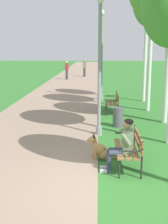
% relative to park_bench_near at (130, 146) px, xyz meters
% --- Properties ---
extents(ground_plane, '(120.00, 120.00, 0.00)m').
position_rel_park_bench_near_xyz_m(ground_plane, '(-0.60, -1.22, -0.51)').
color(ground_plane, '#33752D').
extents(paved_path, '(4.24, 60.00, 0.04)m').
position_rel_park_bench_near_xyz_m(paved_path, '(-2.89, 22.78, -0.49)').
color(paved_path, gray).
rests_on(paved_path, ground).
extents(park_bench_near, '(0.55, 1.50, 0.85)m').
position_rel_park_bench_near_xyz_m(park_bench_near, '(0.00, 0.00, 0.00)').
color(park_bench_near, olive).
rests_on(park_bench_near, ground).
extents(park_bench_mid, '(0.55, 1.50, 0.85)m').
position_rel_park_bench_near_xyz_m(park_bench_mid, '(-0.12, 6.16, 0.00)').
color(park_bench_mid, olive).
rests_on(park_bench_mid, ground).
extents(person_seated_on_near_bench, '(0.74, 0.49, 1.25)m').
position_rel_park_bench_near_xyz_m(person_seated_on_near_bench, '(-0.21, -0.30, 0.17)').
color(person_seated_on_near_bench, '#33384C').
rests_on(person_seated_on_near_bench, ground).
extents(dog_shepherd, '(0.81, 0.41, 0.71)m').
position_rel_park_bench_near_xyz_m(dog_shepherd, '(-0.69, 0.39, -0.25)').
color(dog_shepherd, '#B27F47').
rests_on(dog_shepherd, ground).
extents(lamp_post_near, '(0.24, 0.24, 4.39)m').
position_rel_park_bench_near_xyz_m(lamp_post_near, '(-0.74, 2.59, 1.76)').
color(lamp_post_near, gray).
rests_on(lamp_post_near, ground).
extents(lamp_post_mid, '(0.24, 0.24, 4.71)m').
position_rel_park_bench_near_xyz_m(lamp_post_mid, '(-0.60, 9.42, 1.92)').
color(lamp_post_mid, gray).
rests_on(lamp_post_mid, ground).
extents(litter_bin, '(0.36, 0.36, 0.70)m').
position_rel_park_bench_near_xyz_m(litter_bin, '(-0.06, 3.73, -0.16)').
color(litter_bin, '#515156').
rests_on(litter_bin, ground).
extents(pedestrian_distant, '(0.32, 0.22, 1.65)m').
position_rel_park_bench_near_xyz_m(pedestrian_distant, '(-3.55, 19.71, 0.33)').
color(pedestrian_distant, '#383842').
rests_on(pedestrian_distant, ground).
extents(pedestrian_further_distant, '(0.32, 0.22, 1.65)m').
position_rel_park_bench_near_xyz_m(pedestrian_further_distant, '(-2.10, 22.17, 0.33)').
color(pedestrian_further_distant, '#383842').
rests_on(pedestrian_further_distant, ground).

